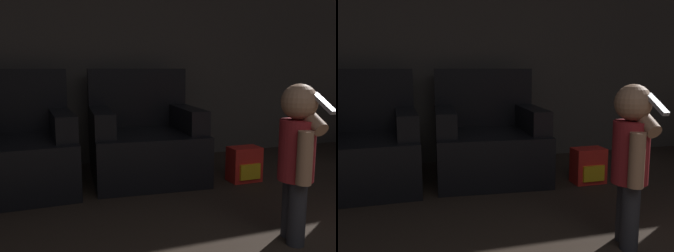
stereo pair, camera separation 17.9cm
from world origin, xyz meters
The scene contains 5 objects.
wall_back centered at (0.00, 4.50, 1.30)m, with size 8.40×0.05×2.60m.
armchair_left centered at (-1.02, 3.86, 0.32)m, with size 0.93×0.92×0.95m.
armchair_right centered at (0.06, 3.86, 0.32)m, with size 0.99×0.98×0.95m.
person_toddler centered at (0.48, 2.34, 0.52)m, with size 0.19×0.34×0.88m.
toy_backpack centered at (0.82, 3.41, 0.15)m, with size 0.27×0.19×0.30m.
Camera 1 is at (-0.86, 0.73, 0.96)m, focal length 40.00 mm.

